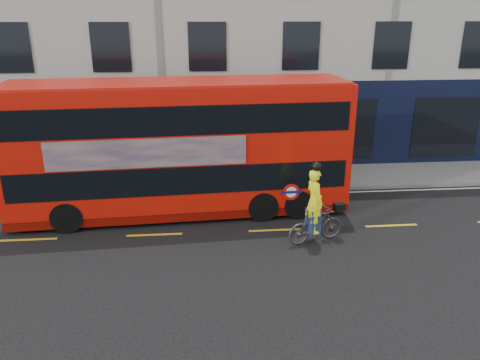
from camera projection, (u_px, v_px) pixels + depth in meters
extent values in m
plane|color=black|center=(150.00, 257.00, 13.88)|extent=(120.00, 120.00, 0.00)
cube|color=gray|center=(164.00, 181.00, 19.96)|extent=(60.00, 3.00, 0.12)
cube|color=slate|center=(162.00, 194.00, 18.55)|extent=(60.00, 0.12, 0.13)
cube|color=black|center=(164.00, 129.00, 20.69)|extent=(50.00, 0.08, 4.00)
cube|color=silver|center=(161.00, 198.00, 18.29)|extent=(58.00, 0.10, 0.01)
cube|color=red|center=(180.00, 143.00, 16.26)|extent=(11.75, 3.29, 4.17)
cube|color=#620903|center=(183.00, 203.00, 17.02)|extent=(11.75, 3.24, 0.32)
cube|color=black|center=(181.00, 169.00, 16.58)|extent=(11.29, 3.30, 0.95)
cube|color=black|center=(179.00, 113.00, 15.90)|extent=(11.29, 3.30, 0.95)
cube|color=#A2140B|center=(177.00, 82.00, 15.55)|extent=(11.51, 3.17, 0.08)
cube|color=black|center=(339.00, 162.00, 17.36)|extent=(0.17, 2.37, 0.95)
cube|color=black|center=(343.00, 108.00, 16.68)|extent=(0.17, 2.37, 0.95)
cube|color=black|center=(8.00, 176.00, 15.79)|extent=(0.17, 2.37, 0.95)
cube|color=tan|center=(147.00, 153.00, 14.84)|extent=(6.33, 0.40, 0.95)
cylinder|color=red|center=(291.00, 192.00, 16.01)|extent=(0.59, 0.05, 0.59)
cylinder|color=white|center=(291.00, 192.00, 16.01)|extent=(0.38, 0.04, 0.38)
cube|color=#0C1459|center=(291.00, 192.00, 16.00)|extent=(0.74, 0.06, 0.10)
cylinder|color=black|center=(290.00, 192.00, 17.49)|extent=(1.21, 2.75, 1.06)
cylinder|color=black|center=(257.00, 194.00, 17.32)|extent=(1.21, 2.75, 1.06)
cylinder|color=black|center=(74.00, 203.00, 16.44)|extent=(1.21, 2.75, 1.06)
imported|color=#414446|center=(316.00, 225.00, 14.64)|extent=(1.99, 1.08, 1.15)
imported|color=yellow|center=(314.00, 201.00, 14.32)|extent=(0.68, 0.85, 2.03)
cube|color=black|center=(339.00, 207.00, 14.77)|extent=(0.38, 0.33, 0.25)
cube|color=navy|center=(313.00, 221.00, 14.55)|extent=(0.45, 0.52, 0.80)
sphere|color=black|center=(316.00, 167.00, 13.94)|extent=(0.30, 0.30, 0.30)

